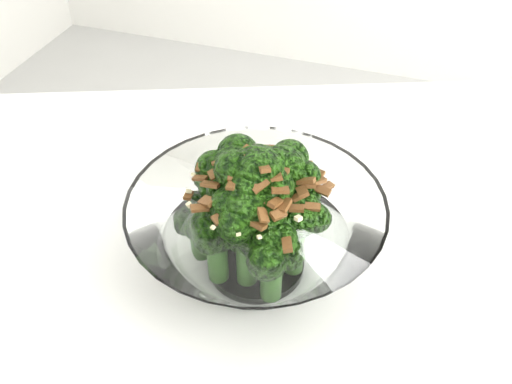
% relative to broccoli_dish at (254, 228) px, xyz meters
% --- Properties ---
extents(broccoli_dish, '(0.20, 0.20, 0.13)m').
position_rel_broccoli_dish_xyz_m(broccoli_dish, '(0.00, 0.00, 0.00)').
color(broccoli_dish, white).
rests_on(broccoli_dish, table).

